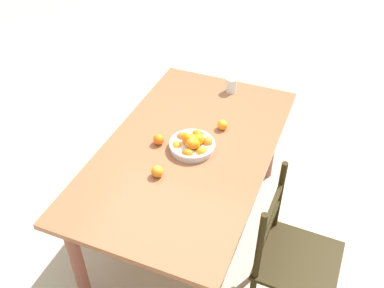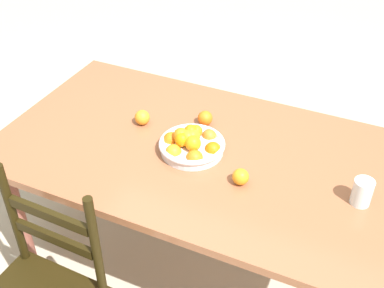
{
  "view_description": "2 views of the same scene",
  "coord_description": "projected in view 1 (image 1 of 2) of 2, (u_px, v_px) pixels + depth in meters",
  "views": [
    {
      "loc": [
        1.92,
        0.8,
        2.53
      ],
      "look_at": [
        -0.0,
        0.03,
        0.8
      ],
      "focal_mm": 40.62,
      "sensor_mm": 36.0,
      "label": 1
    },
    {
      "loc": [
        -0.71,
        1.58,
        2.09
      ],
      "look_at": [
        -0.0,
        0.03,
        0.8
      ],
      "focal_mm": 46.13,
      "sensor_mm": 36.0,
      "label": 2
    }
  ],
  "objects": [
    {
      "name": "chair_near_window",
      "position": [
        291.0,
        257.0,
        2.49
      ],
      "size": [
        0.47,
        0.47,
        0.94
      ],
      "rotation": [
        0.0,
        0.0,
        3.12
      ],
      "color": "black",
      "rests_on": "ground"
    },
    {
      "name": "drinking_glass",
      "position": [
        231.0,
        85.0,
        3.2
      ],
      "size": [
        0.08,
        0.08,
        0.11
      ],
      "primitive_type": "cylinder",
      "color": "silver",
      "rests_on": "dining_table"
    },
    {
      "name": "fruit_bowl",
      "position": [
        192.0,
        144.0,
        2.69
      ],
      "size": [
        0.29,
        0.29,
        0.12
      ],
      "color": "silver",
      "rests_on": "dining_table"
    },
    {
      "name": "ground_plane",
      "position": [
        188.0,
        226.0,
        3.22
      ],
      "size": [
        12.0,
        12.0,
        0.0
      ],
      "primitive_type": "plane",
      "color": "#B5A994"
    },
    {
      "name": "orange_loose_0",
      "position": [
        222.0,
        125.0,
        2.86
      ],
      "size": [
        0.07,
        0.07,
        0.07
      ],
      "primitive_type": "sphere",
      "color": "orange",
      "rests_on": "dining_table"
    },
    {
      "name": "orange_loose_1",
      "position": [
        157.0,
        171.0,
        2.51
      ],
      "size": [
        0.07,
        0.07,
        0.07
      ],
      "primitive_type": "sphere",
      "color": "orange",
      "rests_on": "dining_table"
    },
    {
      "name": "dining_table",
      "position": [
        188.0,
        160.0,
        2.79
      ],
      "size": [
        1.75,
        1.02,
        0.76
      ],
      "color": "#93583A",
      "rests_on": "ground"
    },
    {
      "name": "orange_loose_2",
      "position": [
        159.0,
        139.0,
        2.74
      ],
      "size": [
        0.07,
        0.07,
        0.07
      ],
      "primitive_type": "sphere",
      "color": "orange",
      "rests_on": "dining_table"
    }
  ]
}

